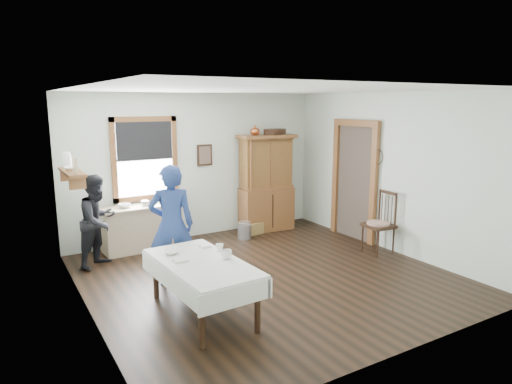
% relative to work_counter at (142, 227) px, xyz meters
% --- Properties ---
extents(room, '(5.01, 5.01, 2.70)m').
position_rel_work_counter_xyz_m(room, '(1.19, -2.19, 0.96)').
color(room, black).
rests_on(room, ground).
extents(window, '(1.18, 0.07, 1.48)m').
position_rel_work_counter_xyz_m(window, '(0.19, 0.28, 1.24)').
color(window, white).
rests_on(window, room).
extents(doorway, '(0.09, 1.14, 2.22)m').
position_rel_work_counter_xyz_m(doorway, '(3.65, -1.34, 0.77)').
color(doorway, '#493D34').
rests_on(doorway, room).
extents(wall_shelf, '(0.24, 1.00, 0.44)m').
position_rel_work_counter_xyz_m(wall_shelf, '(-1.18, -0.65, 1.18)').
color(wall_shelf, brown).
rests_on(wall_shelf, room).
extents(framed_picture, '(0.30, 0.04, 0.40)m').
position_rel_work_counter_xyz_m(framed_picture, '(1.34, 0.27, 1.16)').
color(framed_picture, '#342012').
rests_on(framed_picture, room).
extents(rug_beater, '(0.01, 0.27, 0.27)m').
position_rel_work_counter_xyz_m(rug_beater, '(3.64, -1.89, 1.33)').
color(rug_beater, black).
rests_on(rug_beater, room).
extents(work_counter, '(1.39, 0.57, 0.78)m').
position_rel_work_counter_xyz_m(work_counter, '(0.00, 0.00, 0.00)').
color(work_counter, tan).
rests_on(work_counter, room).
extents(china_hutch, '(1.16, 0.62, 1.91)m').
position_rel_work_counter_xyz_m(china_hutch, '(2.53, -0.03, 0.56)').
color(china_hutch, brown).
rests_on(china_hutch, room).
extents(dining_table, '(0.96, 1.72, 0.67)m').
position_rel_work_counter_xyz_m(dining_table, '(-0.13, -2.83, -0.06)').
color(dining_table, silver).
rests_on(dining_table, room).
extents(spindle_chair, '(0.52, 0.52, 1.06)m').
position_rel_work_counter_xyz_m(spindle_chair, '(3.39, -2.24, 0.14)').
color(spindle_chair, '#342012').
rests_on(spindle_chair, room).
extents(pail, '(0.32, 0.32, 0.28)m').
position_rel_work_counter_xyz_m(pail, '(1.83, -0.37, -0.25)').
color(pail, '#A1A3A9').
rests_on(pail, room).
extents(wicker_basket, '(0.42, 0.33, 0.22)m').
position_rel_work_counter_xyz_m(wicker_basket, '(2.18, -0.14, -0.28)').
color(wicker_basket, tan).
rests_on(wicker_basket, room).
extents(woman_blue, '(0.67, 0.54, 1.58)m').
position_rel_work_counter_xyz_m(woman_blue, '(-0.09, -1.72, 0.40)').
color(woman_blue, navy).
rests_on(woman_blue, room).
extents(figure_dark, '(0.83, 0.80, 1.34)m').
position_rel_work_counter_xyz_m(figure_dark, '(-0.82, -0.45, 0.28)').
color(figure_dark, black).
rests_on(figure_dark, room).
extents(table_cup_a, '(0.16, 0.16, 0.11)m').
position_rel_work_counter_xyz_m(table_cup_a, '(0.16, -2.89, 0.33)').
color(table_cup_a, white).
rests_on(table_cup_a, dining_table).
extents(table_cup_b, '(0.11, 0.11, 0.09)m').
position_rel_work_counter_xyz_m(table_cup_b, '(0.22, -2.60, 0.33)').
color(table_cup_b, white).
rests_on(table_cup_b, dining_table).
extents(table_bowl, '(0.23, 0.23, 0.05)m').
position_rel_work_counter_xyz_m(table_bowl, '(-0.35, -2.39, 0.30)').
color(table_bowl, white).
rests_on(table_bowl, dining_table).
extents(counter_book, '(0.18, 0.24, 0.02)m').
position_rel_work_counter_xyz_m(counter_book, '(0.31, -0.09, 0.40)').
color(counter_book, brown).
rests_on(counter_book, work_counter).
extents(counter_bowl, '(0.24, 0.24, 0.07)m').
position_rel_work_counter_xyz_m(counter_bowl, '(-0.29, -0.02, 0.43)').
color(counter_bowl, white).
rests_on(counter_bowl, work_counter).
extents(shelf_bowl, '(0.22, 0.22, 0.05)m').
position_rel_work_counter_xyz_m(shelf_bowl, '(-1.18, -0.64, 1.21)').
color(shelf_bowl, white).
rests_on(shelf_bowl, wall_shelf).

